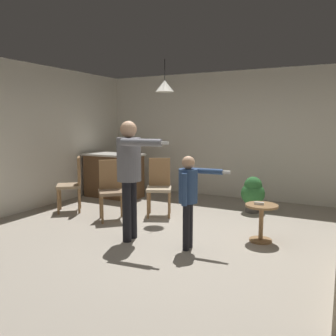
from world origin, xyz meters
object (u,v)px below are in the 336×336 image
Objects in this scene: dining_chair_centre_back at (159,184)px; potted_plant_corner at (253,193)px; side_table_by_couch at (261,218)px; spare_remote_on_table at (259,203)px; person_adult at (130,167)px; dining_chair_by_counter at (73,182)px; dining_chair_near_wall at (111,187)px; kitchen_counter at (114,175)px; person_child at (189,192)px.

dining_chair_centre_back is 1.71m from potted_plant_corner.
spare_remote_on_table reaches higher than side_table_by_couch.
spare_remote_on_table is (-0.03, -0.02, 0.21)m from side_table_by_couch.
person_adult is at bearing 76.19° from dining_chair_centre_back.
side_table_by_couch is 0.52× the size of dining_chair_by_counter.
person_adult is 2.51× the size of potted_plant_corner.
dining_chair_by_counter is 1.00× the size of dining_chair_near_wall.
potted_plant_corner is (3.03, 0.07, -0.12)m from kitchen_counter.
dining_chair_near_wall and dining_chair_centre_back have the same top height.
dining_chair_by_counter is at bearing -154.19° from potted_plant_corner.
dining_chair_by_counter is 1.52× the size of potted_plant_corner.
person_adult is at bearing -155.19° from spare_remote_on_table.
person_adult is 2.62m from potted_plant_corner.
dining_chair_centre_back is 7.69× the size of spare_remote_on_table.
person_child is 2.26m from potted_plant_corner.
kitchen_counter is 1.92× the size of potted_plant_corner.
potted_plant_corner is (0.29, 2.20, -0.39)m from person_child.
person_adult is 1.45m from dining_chair_centre_back.
dining_chair_centre_back is at bearing 162.34° from spare_remote_on_table.
dining_chair_by_counter is 1.00× the size of dining_chair_centre_back.
dining_chair_near_wall is at bearing -142.74° from potted_plant_corner.
kitchen_counter is 1.36m from dining_chair_by_counter.
side_table_by_couch is 2.01m from dining_chair_centre_back.
dining_chair_by_counter is (0.07, -1.35, 0.07)m from kitchen_counter.
side_table_by_couch is at bearing 128.48° from person_child.
person_adult is (1.88, -2.18, 0.55)m from kitchen_counter.
side_table_by_couch is 0.52× the size of dining_chair_near_wall.
person_adult reaches higher than potted_plant_corner.
dining_chair_near_wall reaches higher than spare_remote_on_table.
person_child is (0.86, 0.05, -0.27)m from person_adult.
kitchen_counter is 1.81m from dining_chair_centre_back.
dining_chair_by_counter is at bearing -110.52° from person_child.
dining_chair_centre_back reaches higher than kitchen_counter.
spare_remote_on_table is (2.46, 0.01, -0.01)m from dining_chair_near_wall.
person_adult is 1.65× the size of dining_chair_by_counter.
person_child is at bearing -97.51° from potted_plant_corner.
side_table_by_couch is at bearing 137.56° from dining_chair_centre_back.
kitchen_counter is at bearing -132.18° from person_child.
kitchen_counter is at bearing -145.27° from person_adult.
person_adult reaches higher than spare_remote_on_table.
kitchen_counter is 1.26× the size of dining_chair_near_wall.
person_child reaches higher than spare_remote_on_table.
dining_chair_centre_back is at bearing -174.10° from person_adult.
person_child is at bearing 87.37° from person_adult.
person_child reaches higher than dining_chair_centre_back.
dining_chair_near_wall is (-2.49, -0.04, 0.22)m from side_table_by_couch.
side_table_by_couch is 3.44m from dining_chair_by_counter.
dining_chair_near_wall is at bearing -179.66° from spare_remote_on_table.
kitchen_counter is 3.76m from spare_remote_on_table.
kitchen_counter is at bearing -97.87° from dining_chair_near_wall.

